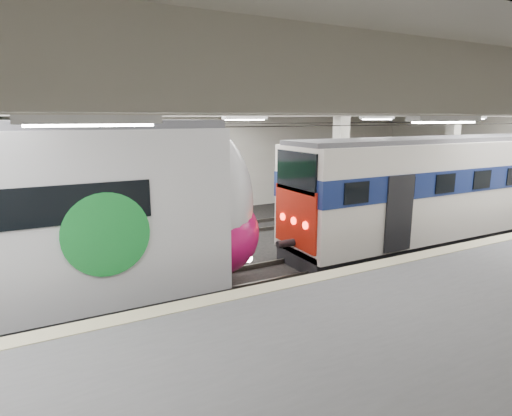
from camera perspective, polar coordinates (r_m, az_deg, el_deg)
station_hall at (r=11.81m, az=6.76°, el=3.52°), size 36.00×24.00×5.75m
older_rer at (r=18.02m, az=22.22°, el=2.32°), size 12.69×2.80×4.22m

